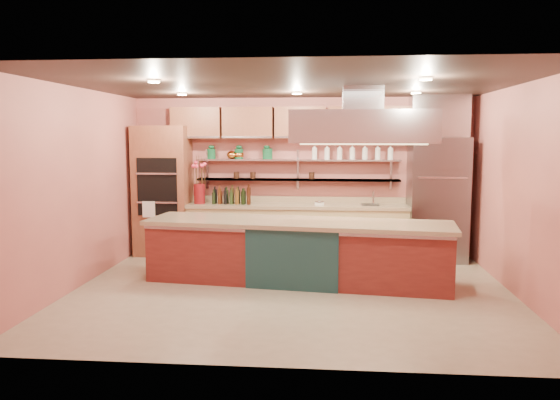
# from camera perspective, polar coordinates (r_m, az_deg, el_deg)

# --- Properties ---
(floor) EXTENTS (6.00, 5.00, 0.02)m
(floor) POSITION_cam_1_polar(r_m,az_deg,el_deg) (7.61, 1.16, -9.57)
(floor) COLOR gray
(floor) RESTS_ON ground
(ceiling) EXTENTS (6.00, 5.00, 0.02)m
(ceiling) POSITION_cam_1_polar(r_m,az_deg,el_deg) (7.34, 1.21, 12.00)
(ceiling) COLOR black
(ceiling) RESTS_ON wall_back
(wall_back) EXTENTS (6.00, 0.04, 2.80)m
(wall_back) POSITION_cam_1_polar(r_m,az_deg,el_deg) (9.83, 2.18, 2.48)
(wall_back) COLOR #B55F55
(wall_back) RESTS_ON floor
(wall_front) EXTENTS (6.00, 0.04, 2.80)m
(wall_front) POSITION_cam_1_polar(r_m,az_deg,el_deg) (4.87, -0.82, -1.84)
(wall_front) COLOR #B55F55
(wall_front) RESTS_ON floor
(wall_left) EXTENTS (0.04, 5.00, 2.80)m
(wall_left) POSITION_cam_1_polar(r_m,az_deg,el_deg) (8.12, -20.46, 1.17)
(wall_left) COLOR #B55F55
(wall_left) RESTS_ON floor
(wall_right) EXTENTS (0.04, 5.00, 2.80)m
(wall_right) POSITION_cam_1_polar(r_m,az_deg,el_deg) (7.74, 23.93, 0.77)
(wall_right) COLOR #B55F55
(wall_right) RESTS_ON floor
(oven_stack) EXTENTS (0.95, 0.64, 2.30)m
(oven_stack) POSITION_cam_1_polar(r_m,az_deg,el_deg) (9.96, -12.14, 0.95)
(oven_stack) COLOR brown
(oven_stack) RESTS_ON floor
(refrigerator) EXTENTS (0.95, 0.72, 2.10)m
(refrigerator) POSITION_cam_1_polar(r_m,az_deg,el_deg) (9.67, 16.10, 0.07)
(refrigerator) COLOR slate
(refrigerator) RESTS_ON floor
(back_counter) EXTENTS (3.84, 0.64, 0.93)m
(back_counter) POSITION_cam_1_polar(r_m,az_deg,el_deg) (9.65, 1.76, -3.19)
(back_counter) COLOR tan
(back_counter) RESTS_ON floor
(wall_shelf_lower) EXTENTS (3.60, 0.26, 0.03)m
(wall_shelf_lower) POSITION_cam_1_polar(r_m,az_deg,el_deg) (9.71, 1.84, 2.13)
(wall_shelf_lower) COLOR #AAADB1
(wall_shelf_lower) RESTS_ON wall_back
(wall_shelf_upper) EXTENTS (3.60, 0.26, 0.03)m
(wall_shelf_upper) POSITION_cam_1_polar(r_m,az_deg,el_deg) (9.68, 1.85, 4.20)
(wall_shelf_upper) COLOR #AAADB1
(wall_shelf_upper) RESTS_ON wall_back
(upper_cabinets) EXTENTS (4.60, 0.36, 0.55)m
(upper_cabinets) POSITION_cam_1_polar(r_m,az_deg,el_deg) (9.62, 2.15, 8.05)
(upper_cabinets) COLOR brown
(upper_cabinets) RESTS_ON wall_back
(range_hood) EXTENTS (2.00, 1.00, 0.45)m
(range_hood) POSITION_cam_1_polar(r_m,az_deg,el_deg) (7.80, 8.56, 7.56)
(range_hood) COLOR #AAADB1
(range_hood) RESTS_ON ceiling
(ceiling_downlights) EXTENTS (4.00, 2.80, 0.02)m
(ceiling_downlights) POSITION_cam_1_polar(r_m,az_deg,el_deg) (7.53, 1.32, 11.63)
(ceiling_downlights) COLOR #FFE5A5
(ceiling_downlights) RESTS_ON ceiling
(island) EXTENTS (4.41, 1.47, 0.90)m
(island) POSITION_cam_1_polar(r_m,az_deg,el_deg) (7.97, 1.83, -5.40)
(island) COLOR maroon
(island) RESTS_ON floor
(flower_vase) EXTENTS (0.23, 0.23, 0.35)m
(flower_vase) POSITION_cam_1_polar(r_m,az_deg,el_deg) (9.76, -8.42, 0.66)
(flower_vase) COLOR maroon
(flower_vase) RESTS_ON back_counter
(oil_bottle_cluster) EXTENTS (0.77, 0.44, 0.24)m
(oil_bottle_cluster) POSITION_cam_1_polar(r_m,az_deg,el_deg) (9.65, -5.07, 0.29)
(oil_bottle_cluster) COLOR black
(oil_bottle_cluster) RESTS_ON back_counter
(kitchen_scale) EXTENTS (0.20, 0.17, 0.09)m
(kitchen_scale) POSITION_cam_1_polar(r_m,az_deg,el_deg) (9.51, 4.14, -0.24)
(kitchen_scale) COLOR silver
(kitchen_scale) RESTS_ON back_counter
(bar_faucet) EXTENTS (0.03, 0.03, 0.24)m
(bar_faucet) POSITION_cam_1_polar(r_m,az_deg,el_deg) (9.63, 9.71, 0.22)
(bar_faucet) COLOR silver
(bar_faucet) RESTS_ON back_counter
(copper_kettle) EXTENTS (0.23, 0.23, 0.14)m
(copper_kettle) POSITION_cam_1_polar(r_m,az_deg,el_deg) (9.82, -5.06, 4.72)
(copper_kettle) COLOR #BD702B
(copper_kettle) RESTS_ON wall_shelf_upper
(green_canister) EXTENTS (0.17, 0.17, 0.19)m
(green_canister) POSITION_cam_1_polar(r_m,az_deg,el_deg) (9.72, -1.24, 4.85)
(green_canister) COLOR #0F4927
(green_canister) RESTS_ON wall_shelf_upper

